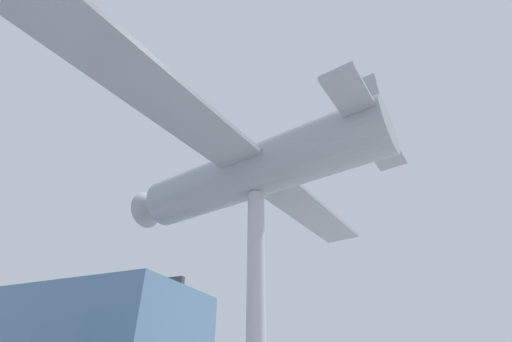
% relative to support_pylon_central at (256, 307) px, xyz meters
% --- Properties ---
extents(support_pylon_central, '(0.60, 0.60, 7.85)m').
position_rel_support_pylon_central_xyz_m(support_pylon_central, '(0.00, 0.00, 0.00)').
color(support_pylon_central, '#B7B7BC').
rests_on(support_pylon_central, ground_plane).
extents(suspended_airplane, '(17.53, 11.92, 3.22)m').
position_rel_support_pylon_central_xyz_m(suspended_airplane, '(0.06, 0.27, 4.94)').
color(suspended_airplane, '#93999E').
rests_on(suspended_airplane, support_pylon_central).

